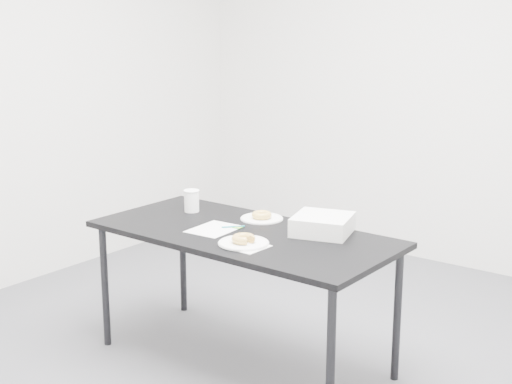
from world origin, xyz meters
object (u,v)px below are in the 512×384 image
Objects in this scene: scorecard at (214,229)px; bakery_box at (323,224)px; coffee_cup at (192,201)px; plate_near at (244,243)px; pen at (233,227)px; donut_near at (244,239)px; donut_far at (262,215)px; plate_far at (262,219)px; table at (243,242)px.

bakery_box is at bearing 26.63° from scorecard.
coffee_cup is 0.81m from bakery_box.
plate_near is 1.97× the size of coffee_cup.
scorecard is 0.55m from bakery_box.
pen is 1.05× the size of donut_near.
coffee_cup is at bearing -165.23° from donut_far.
coffee_cup is (-0.61, 0.30, 0.06)m from plate_near.
bakery_box is (0.20, 0.39, 0.04)m from plate_near.
donut_far is (0.00, 0.00, 0.02)m from plate_far.
donut_near is at bearing -64.15° from donut_far.
table is 6.45× the size of plate_near.
plate_near reaches higher than scorecard.
plate_near is 0.02m from donut_near.
coffee_cup is (-0.41, -0.11, 0.04)m from donut_far.
table is 0.23m from donut_near.
donut_far reaches higher than pen.
plate_far is (-0.20, 0.41, -0.00)m from plate_near.
plate_far is 0.02m from donut_far.
donut_near is 0.46m from plate_far.
donut_near is 0.92× the size of coffee_cup.
donut_near is 0.44m from bakery_box.
pen reaches higher than table.
scorecard is 0.31m from plate_far.
coffee_cup reaches higher than bakery_box.
plate_near is 2.13× the size of donut_near.
scorecard is at bearing -166.56° from bakery_box.
scorecard is 2.40× the size of donut_far.
bakery_box reaches higher than donut_near.
bakery_box is at bearing -21.17° from pen.
donut_near is at bearing 0.00° from plate_near.
bakery_box is (0.34, 0.22, 0.10)m from table.
donut_near is at bearing -24.93° from scorecard.
plate_near is 1.06× the size of plate_far.
pen reaches higher than scorecard.
scorecard is 2.09× the size of coffee_cup.
plate_far is 1.85× the size of coffee_cup.
plate_far is at bearing 0.00° from donut_far.
coffee_cup reaches higher than pen.
plate_near reaches higher than table.
pen is 0.29m from plate_near.
scorecard is 0.94× the size of bakery_box.
table is at bearing 128.76° from donut_near.
coffee_cup is at bearing 164.72° from table.
table is at bearing -75.46° from donut_far.
scorecard is at bearing -173.62° from pen.
donut_far is at bearing 72.12° from scorecard.
plate_near is at bearing 0.00° from donut_near.
donut_near reaches higher than plate_far.
donut_near is at bearing -64.15° from plate_far.
donut_far is 0.87× the size of coffee_cup.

